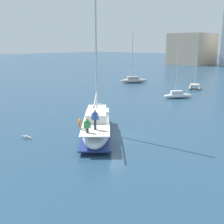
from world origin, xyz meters
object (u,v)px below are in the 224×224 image
Objects in this scene: seagull at (26,136)px; moored_catamaran at (178,95)px; moored_sloop_far at (134,80)px; moored_cutter_left at (195,86)px; main_sailboat at (97,126)px.

moored_catamaran is at bearing 89.20° from seagull.
moored_catamaran is 7.07× the size of seagull.
moored_sloop_far is 1.91× the size of moored_cutter_left.
moored_cutter_left is (13.11, 0.74, -0.16)m from moored_sloop_far.
moored_cutter_left is (-5.69, 30.30, -0.44)m from main_sailboat.
main_sailboat is at bearing -79.37° from moored_cutter_left.
seagull is (-3.93, -4.54, -0.73)m from main_sailboat.
main_sailboat is 20.81m from moored_catamaran.
main_sailboat reaches higher than moored_sloop_far.
main_sailboat is at bearing -57.56° from moored_sloop_far.
main_sailboat is 30.83m from moored_cutter_left.
main_sailboat is 1.41× the size of moored_sloop_far.
moored_catamaran is at bearing 99.91° from main_sailboat.
moored_catamaran is at bearing -30.79° from moored_sloop_far.
moored_sloop_far is at bearing -176.77° from moored_cutter_left.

